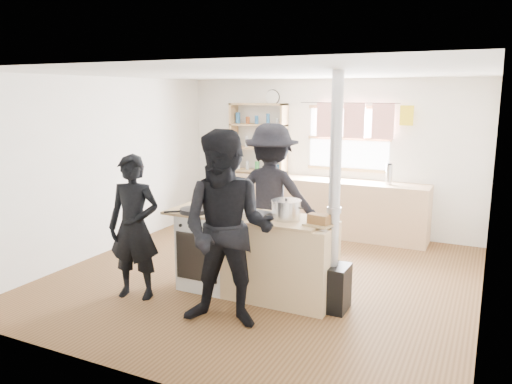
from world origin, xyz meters
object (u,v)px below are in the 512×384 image
skillet_greens (195,210)px  roast_tray (253,214)px  bread_board (319,221)px  person_near_right (227,230)px  person_far (271,197)px  stockpot_counter (286,210)px  thermos (389,175)px  cooking_island (255,255)px  stockpot_stove (219,203)px  person_near_left (134,227)px  flue_heater (333,251)px

skillet_greens → roast_tray: (0.69, 0.10, 0.01)m
roast_tray → bread_board: size_ratio=1.31×
roast_tray → bread_board: bearing=-2.1°
person_near_right → person_far: (-0.31, 1.73, -0.02)m
stockpot_counter → person_far: person_far is taller
person_near_right → thermos: bearing=65.2°
cooking_island → stockpot_stove: 0.76m
roast_tray → bread_board: bread_board is taller
roast_tray → stockpot_stove: size_ratio=1.86×
person_near_left → person_near_right: (1.27, -0.16, 0.16)m
bread_board → person_near_right: person_near_right is taller
roast_tray → flue_heater: bearing=4.4°
roast_tray → stockpot_stove: bearing=161.6°
thermos → stockpot_counter: size_ratio=0.94×
roast_tray → person_far: 1.03m
thermos → roast_tray: thermos is taller
skillet_greens → person_near_left: bearing=-137.7°
cooking_island → person_near_right: (0.08, -0.79, 0.51)m
cooking_island → skillet_greens: size_ratio=4.15×
stockpot_counter → stockpot_stove: bearing=173.8°
person_far → thermos: bearing=-130.7°
thermos → bread_board: (-0.15, -2.87, -0.07)m
flue_heater → person_near_right: flue_heater is taller
stockpot_counter → bread_board: stockpot_counter is taller
person_far → person_near_left: bearing=49.6°
stockpot_stove → person_near_right: size_ratio=0.11×
stockpot_stove → skillet_greens: bearing=-121.5°
person_near_right → flue_heater: bearing=32.2°
thermos → stockpot_counter: 2.82m
cooking_island → person_far: person_far is taller
stockpot_counter → bread_board: size_ratio=1.03×
stockpot_counter → person_near_left: (-1.56, -0.64, -0.23)m
skillet_greens → person_near_right: (0.77, -0.62, 0.01)m
person_near_right → person_far: size_ratio=1.02×
thermos → roast_tray: size_ratio=0.74×
stockpot_counter → person_near_right: size_ratio=0.17×
stockpot_stove → stockpot_counter: 0.89m
cooking_island → bread_board: bread_board is taller
cooking_island → person_far: 1.07m
person_near_right → person_far: 1.75m
thermos → person_far: bearing=-122.0°
skillet_greens → stockpot_stove: (0.17, 0.28, 0.05)m
stockpot_stove → person_near_right: bearing=-56.0°
bread_board → person_near_right: 0.98m
skillet_greens → person_near_left: person_near_left is taller
bread_board → cooking_island: bearing=172.3°
cooking_island → person_near_right: person_near_right is taller
flue_heater → person_far: bearing=140.3°
skillet_greens → cooking_island: bearing=14.5°
stockpot_counter → person_near_right: bearing=-109.8°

